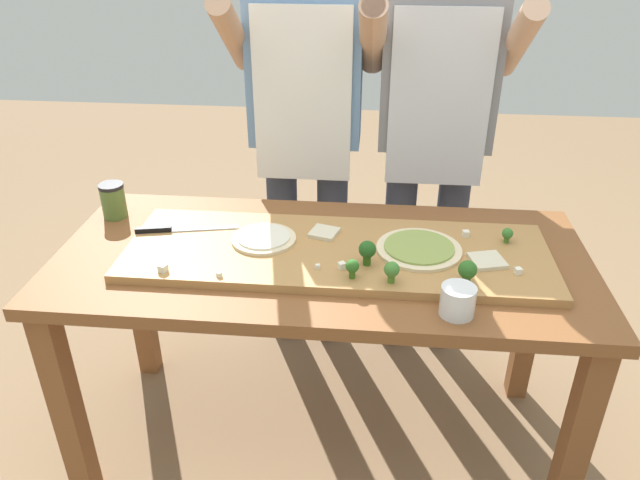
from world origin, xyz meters
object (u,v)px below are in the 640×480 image
at_px(cheese_crumble_a, 518,271).
at_px(cheese_crumble_c, 219,274).
at_px(broccoli_floret_front_right, 352,267).
at_px(flour_cup, 457,302).
at_px(broccoli_floret_center_left, 467,271).
at_px(cheese_crumble_e, 342,266).
at_px(pizza_slice_far_right, 487,261).
at_px(prep_table, 322,284).
at_px(chefs_knife, 172,229).
at_px(cook_right, 435,119).
at_px(broccoli_floret_center_right, 392,270).
at_px(cheese_crumble_f, 466,234).
at_px(pizza_slice_near_right, 323,232).
at_px(cheese_crumble_d, 163,268).
at_px(cook_left, 306,116).
at_px(broccoli_floret_front_left, 367,251).
at_px(pizza_whole_pesto_green, 419,248).
at_px(pizza_whole_white_garlic, 264,238).
at_px(sauce_jar, 113,201).
at_px(broccoli_floret_front_mid, 507,234).
at_px(cheese_crumble_b, 317,266).

height_order(cheese_crumble_a, cheese_crumble_c, cheese_crumble_a).
bearing_deg(broccoli_floret_front_right, flour_cup, -21.15).
bearing_deg(broccoli_floret_center_left, flour_cup, -107.71).
relative_size(cheese_crumble_c, cheese_crumble_e, 0.70).
bearing_deg(broccoli_floret_center_left, pizza_slice_far_right, 58.16).
relative_size(prep_table, chefs_knife, 5.06).
height_order(prep_table, flour_cup, flour_cup).
xyz_separation_m(pizza_slice_far_right, cook_right, (-0.12, 0.64, 0.20)).
xyz_separation_m(broccoli_floret_center_right, cheese_crumble_f, (0.23, 0.28, -0.03)).
height_order(pizza_slice_near_right, broccoli_floret_center_right, broccoli_floret_center_right).
relative_size(pizza_slice_far_right, cheese_crumble_d, 4.24).
relative_size(pizza_slice_near_right, cook_left, 0.05).
relative_size(broccoli_floret_front_left, cook_right, 0.04).
bearing_deg(chefs_knife, prep_table, -6.21).
bearing_deg(pizza_whole_pesto_green, broccoli_floret_center_right, -114.59).
distance_m(broccoli_floret_center_right, cook_left, 0.85).
bearing_deg(prep_table, broccoli_floret_center_right, -41.26).
bearing_deg(cheese_crumble_f, cook_left, 138.14).
relative_size(broccoli_floret_center_right, cook_left, 0.04).
xyz_separation_m(pizza_whole_white_garlic, sauce_jar, (-0.53, 0.16, 0.03)).
relative_size(pizza_whole_white_garlic, broccoli_floret_center_left, 2.83).
xyz_separation_m(prep_table, pizza_slice_far_right, (0.47, -0.05, 0.14)).
distance_m(pizza_slice_far_right, broccoli_floret_front_mid, 0.15).
relative_size(prep_table, pizza_whole_white_garlic, 8.13).
bearing_deg(flour_cup, chefs_knife, 159.04).
height_order(broccoli_floret_center_left, cheese_crumble_e, broccoli_floret_center_left).
bearing_deg(cheese_crumble_d, cheese_crumble_a, 4.83).
distance_m(pizza_whole_pesto_green, cheese_crumble_d, 0.73).
bearing_deg(chefs_knife, cheese_crumble_b, -20.79).
bearing_deg(cheese_crumble_b, cheese_crumble_d, -172.26).
bearing_deg(cheese_crumble_e, sauce_jar, 158.78).
bearing_deg(broccoli_floret_front_left, pizza_whole_white_garlic, 160.61).
bearing_deg(broccoli_floret_center_left, cheese_crumble_b, 174.42).
bearing_deg(flour_cup, pizza_slice_near_right, 137.23).
bearing_deg(cook_left, pizza_whole_white_garlic, -96.33).
height_order(chefs_knife, cheese_crumble_f, cheese_crumble_f).
bearing_deg(cook_right, broccoli_floret_center_right, -101.19).
height_order(pizza_whole_pesto_green, cheese_crumble_f, cheese_crumble_f).
bearing_deg(flour_cup, cheese_crumble_a, 42.96).
bearing_deg(broccoli_floret_front_left, pizza_slice_near_right, 130.03).
bearing_deg(cheese_crumble_b, sauce_jar, 156.50).
xyz_separation_m(chefs_knife, cheese_crumble_a, (1.02, -0.15, 0.00)).
xyz_separation_m(broccoli_floret_front_mid, sauce_jar, (-1.26, 0.10, 0.00)).
xyz_separation_m(prep_table, cook_left, (-0.11, 0.59, 0.35)).
bearing_deg(broccoli_floret_front_right, pizza_whole_pesto_green, 41.94).
relative_size(broccoli_floret_front_right, sauce_jar, 0.48).
bearing_deg(cheese_crumble_d, pizza_slice_near_right, 31.65).
relative_size(cheese_crumble_a, sauce_jar, 0.15).
relative_size(pizza_whole_white_garlic, cheese_crumble_b, 15.86).
bearing_deg(cheese_crumble_c, chefs_knife, 130.37).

